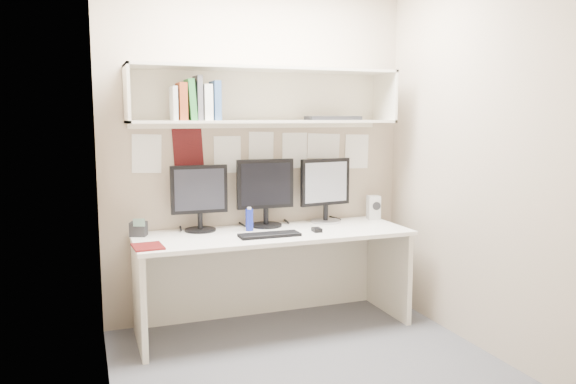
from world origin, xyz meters
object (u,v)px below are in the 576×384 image
object	(u,v)px
desk	(273,280)
monitor_left	(199,196)
maroon_notebook	(148,247)
monitor_center	(265,190)
speaker	(373,207)
monitor_right	(325,188)
keyboard	(269,235)
desk_phone	(139,229)

from	to	relation	value
desk	monitor_left	world-z (taller)	monitor_left
monitor_left	desk	bearing A→B (deg)	-23.05
desk	maroon_notebook	world-z (taller)	maroon_notebook
monitor_center	speaker	size ratio (longest dim) A/B	2.66
monitor_right	keyboard	xyz separation A→B (m)	(-0.59, -0.36, -0.26)
monitor_left	maroon_notebook	xyz separation A→B (m)	(-0.42, -0.41, -0.26)
monitor_center	speaker	bearing A→B (deg)	0.42
monitor_center	keyboard	distance (m)	0.46
monitor_center	desk_phone	size ratio (longest dim) A/B	3.80
monitor_right	speaker	bearing A→B (deg)	-10.52
monitor_left	monitor_right	size ratio (longest dim) A/B	0.96
monitor_center	desk	bearing A→B (deg)	-91.49
monitor_center	maroon_notebook	distance (m)	1.05
keyboard	speaker	distance (m)	1.08
monitor_left	desk_phone	bearing A→B (deg)	-175.11
desk	monitor_right	bearing A→B (deg)	23.14
monitor_left	monitor_right	world-z (taller)	monitor_right
maroon_notebook	desk_phone	xyz separation A→B (m)	(-0.02, 0.38, 0.05)
monitor_center	desk_phone	distance (m)	0.98
keyboard	speaker	size ratio (longest dim) A/B	2.22
monitor_left	monitor_center	world-z (taller)	monitor_center
monitor_center	monitor_right	size ratio (longest dim) A/B	1.02
monitor_left	monitor_center	xyz separation A→B (m)	(0.51, -0.00, 0.01)
speaker	desk_phone	bearing A→B (deg)	-167.83
monitor_left	monitor_right	xyz separation A→B (m)	(1.01, -0.00, 0.01)
keyboard	desk_phone	distance (m)	0.93
keyboard	maroon_notebook	xyz separation A→B (m)	(-0.84, -0.05, -0.00)
monitor_left	monitor_center	distance (m)	0.51
monitor_center	monitor_right	xyz separation A→B (m)	(0.50, 0.00, -0.00)
monitor_left	desk_phone	distance (m)	0.49
maroon_notebook	keyboard	bearing A→B (deg)	-0.17
desk	monitor_left	size ratio (longest dim) A/B	4.12
desk	monitor_left	xyz separation A→B (m)	(-0.50, 0.22, 0.63)
monitor_left	speaker	size ratio (longest dim) A/B	2.51
desk_phone	desk	bearing A→B (deg)	10.30
monitor_center	monitor_right	world-z (taller)	monitor_center
desk_phone	maroon_notebook	bearing A→B (deg)	-65.42
monitor_left	monitor_right	distance (m)	1.01
monitor_left	desk_phone	xyz separation A→B (m)	(-0.44, -0.03, -0.21)
keyboard	desk_phone	size ratio (longest dim) A/B	3.17
keyboard	maroon_notebook	bearing A→B (deg)	-176.32
desk	monitor_center	size ratio (longest dim) A/B	3.88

